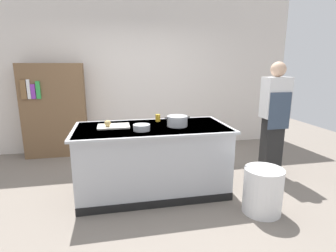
{
  "coord_description": "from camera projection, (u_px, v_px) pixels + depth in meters",
  "views": [
    {
      "loc": [
        -0.46,
        -3.29,
        1.69
      ],
      "look_at": [
        0.25,
        0.2,
        0.85
      ],
      "focal_mm": 28.38,
      "sensor_mm": 36.0,
      "label": 1
    }
  ],
  "objects": [
    {
      "name": "person_chef",
      "position": [
        274.0,
        117.0,
        3.98
      ],
      "size": [
        0.38,
        0.25,
        1.72
      ],
      "rotation": [
        0.0,
        0.0,
        1.68
      ],
      "color": "#242424",
      "rests_on": "ground_plane"
    },
    {
      "name": "bookshelf",
      "position": [
        54.0,
        111.0,
        4.84
      ],
      "size": [
        1.1,
        0.31,
        1.7
      ],
      "color": "brown",
      "rests_on": "ground_plane"
    },
    {
      "name": "ground_plane",
      "position": [
        153.0,
        191.0,
        3.62
      ],
      "size": [
        10.0,
        10.0,
        0.0
      ],
      "primitive_type": "plane",
      "color": "slate"
    },
    {
      "name": "stock_pot",
      "position": [
        177.0,
        121.0,
        3.42
      ],
      "size": [
        0.33,
        0.26,
        0.13
      ],
      "color": "#B7BABF",
      "rests_on": "counter_island"
    },
    {
      "name": "mixing_bowl",
      "position": [
        142.0,
        128.0,
        3.2
      ],
      "size": [
        0.2,
        0.2,
        0.08
      ],
      "primitive_type": "cylinder",
      "color": "#B7BABF",
      "rests_on": "counter_island"
    },
    {
      "name": "back_wall",
      "position": [
        137.0,
        73.0,
        5.28
      ],
      "size": [
        6.4,
        0.12,
        3.0
      ],
      "primitive_type": "cube",
      "color": "silver",
      "rests_on": "ground_plane"
    },
    {
      "name": "trash_bin",
      "position": [
        263.0,
        191.0,
        3.05
      ],
      "size": [
        0.44,
        0.44,
        0.53
      ],
      "primitive_type": "cylinder",
      "color": "white",
      "rests_on": "ground_plane"
    },
    {
      "name": "juice_cup",
      "position": [
        158.0,
        118.0,
        3.71
      ],
      "size": [
        0.07,
        0.07,
        0.1
      ],
      "primitive_type": "cylinder",
      "color": "yellow",
      "rests_on": "counter_island"
    },
    {
      "name": "cutting_board",
      "position": [
        114.0,
        126.0,
        3.39
      ],
      "size": [
        0.4,
        0.28,
        0.02
      ],
      "primitive_type": "cube",
      "color": "silver",
      "rests_on": "counter_island"
    },
    {
      "name": "onion",
      "position": [
        108.0,
        123.0,
        3.32
      ],
      "size": [
        0.08,
        0.08,
        0.08
      ],
      "primitive_type": "sphere",
      "color": "tan",
      "rests_on": "cutting_board"
    },
    {
      "name": "counter_island",
      "position": [
        153.0,
        159.0,
        3.51
      ],
      "size": [
        1.98,
        0.98,
        0.9
      ],
      "color": "#B7BABF",
      "rests_on": "ground_plane"
    }
  ]
}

